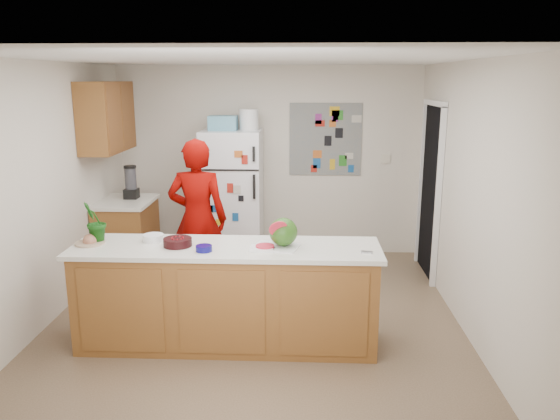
{
  "coord_description": "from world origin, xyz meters",
  "views": [
    {
      "loc": [
        0.47,
        -4.99,
        2.33
      ],
      "look_at": [
        0.24,
        0.2,
        1.08
      ],
      "focal_mm": 35.0,
      "sensor_mm": 36.0,
      "label": 1
    }
  ],
  "objects_px": {
    "refrigerator": "(233,196)",
    "watermelon": "(283,232)",
    "cherry_bowl": "(178,242)",
    "person": "(198,219)"
  },
  "relations": [
    {
      "from": "person",
      "to": "watermelon",
      "type": "relative_size",
      "value": 7.11
    },
    {
      "from": "watermelon",
      "to": "person",
      "type": "bearing_deg",
      "value": 130.89
    },
    {
      "from": "refrigerator",
      "to": "watermelon",
      "type": "distance_m",
      "value": 2.5
    },
    {
      "from": "person",
      "to": "refrigerator",
      "type": "bearing_deg",
      "value": -98.7
    },
    {
      "from": "refrigerator",
      "to": "person",
      "type": "distance_m",
      "value": 1.29
    },
    {
      "from": "person",
      "to": "watermelon",
      "type": "distance_m",
      "value": 1.48
    },
    {
      "from": "refrigerator",
      "to": "watermelon",
      "type": "relative_size",
      "value": 6.98
    },
    {
      "from": "refrigerator",
      "to": "cherry_bowl",
      "type": "relative_size",
      "value": 6.91
    },
    {
      "from": "watermelon",
      "to": "cherry_bowl",
      "type": "distance_m",
      "value": 0.92
    },
    {
      "from": "person",
      "to": "watermelon",
      "type": "height_order",
      "value": "person"
    }
  ]
}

